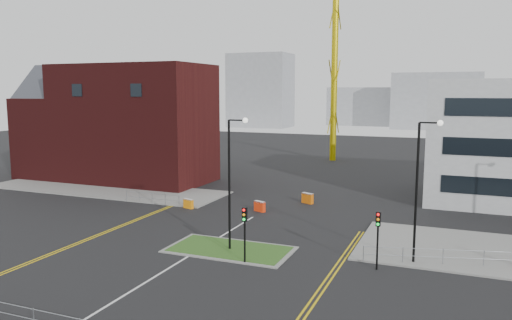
# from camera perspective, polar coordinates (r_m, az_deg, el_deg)

# --- Properties ---
(ground) EXTENTS (200.00, 200.00, 0.00)m
(ground) POSITION_cam_1_polar(r_m,az_deg,el_deg) (29.55, -13.47, -14.02)
(ground) COLOR black
(ground) RESTS_ON ground
(pavement_left) EXTENTS (28.00, 8.00, 0.12)m
(pavement_left) POSITION_cam_1_polar(r_m,az_deg,el_deg) (58.13, -16.97, -3.21)
(pavement_left) COLOR slate
(pavement_left) RESTS_ON ground
(island_kerb) EXTENTS (8.60, 4.60, 0.08)m
(island_kerb) POSITION_cam_1_polar(r_m,az_deg,el_deg) (35.07, -3.02, -10.19)
(island_kerb) COLOR slate
(island_kerb) RESTS_ON ground
(grass_island) EXTENTS (8.00, 4.00, 0.12)m
(grass_island) POSITION_cam_1_polar(r_m,az_deg,el_deg) (35.07, -3.02, -10.15)
(grass_island) COLOR #264E1A
(grass_island) RESTS_ON ground
(brick_building) EXTENTS (24.20, 10.07, 14.24)m
(brick_building) POSITION_cam_1_polar(r_m,az_deg,el_deg) (63.78, -15.90, 3.94)
(brick_building) COLOR #401010
(brick_building) RESTS_ON ground
(streetlamp_island) EXTENTS (1.46, 0.36, 9.18)m
(streetlamp_island) POSITION_cam_1_polar(r_m,az_deg,el_deg) (33.70, -2.75, -1.52)
(streetlamp_island) COLOR black
(streetlamp_island) RESTS_ON ground
(streetlamp_right_near) EXTENTS (1.46, 0.36, 9.18)m
(streetlamp_right_near) POSITION_cam_1_polar(r_m,az_deg,el_deg) (32.69, 18.30, -2.21)
(streetlamp_right_near) COLOR black
(streetlamp_right_near) RESTS_ON ground
(traffic_light_island) EXTENTS (0.28, 0.33, 3.65)m
(traffic_light_island) POSITION_cam_1_polar(r_m,az_deg,el_deg) (31.79, -1.32, -7.34)
(traffic_light_island) COLOR black
(traffic_light_island) RESTS_ON ground
(traffic_light_right) EXTENTS (0.28, 0.33, 3.65)m
(traffic_light_right) POSITION_cam_1_polar(r_m,az_deg,el_deg) (31.56, 13.76, -7.68)
(traffic_light_right) COLOR black
(traffic_light_right) RESTS_ON ground
(railing_front) EXTENTS (24.05, 0.05, 1.10)m
(railing_front) POSITION_cam_1_polar(r_m,az_deg,el_deg) (25.04, -21.87, -16.59)
(railing_front) COLOR gray
(railing_front) RESTS_ON ground
(railing_left) EXTENTS (6.05, 0.05, 1.10)m
(railing_left) POSITION_cam_1_polar(r_m,az_deg,el_deg) (49.57, -11.79, -4.11)
(railing_left) COLOR gray
(railing_left) RESTS_ON ground
(centre_line) EXTENTS (0.15, 30.00, 0.01)m
(centre_line) POSITION_cam_1_polar(r_m,az_deg,el_deg) (31.08, -11.28, -12.83)
(centre_line) COLOR silver
(centre_line) RESTS_ON ground
(yellow_left_a) EXTENTS (0.12, 24.00, 0.01)m
(yellow_left_a) POSITION_cam_1_polar(r_m,az_deg,el_deg) (42.30, -15.57, -7.35)
(yellow_left_a) COLOR gold
(yellow_left_a) RESTS_ON ground
(yellow_left_b) EXTENTS (0.12, 24.00, 0.01)m
(yellow_left_b) POSITION_cam_1_polar(r_m,az_deg,el_deg) (42.12, -15.24, -7.40)
(yellow_left_b) COLOR gold
(yellow_left_b) RESTS_ON ground
(yellow_right_a) EXTENTS (0.12, 20.00, 0.01)m
(yellow_right_a) POSITION_cam_1_polar(r_m,az_deg,el_deg) (30.94, 8.35, -12.85)
(yellow_right_a) COLOR gold
(yellow_right_a) RESTS_ON ground
(yellow_right_b) EXTENTS (0.12, 20.00, 0.01)m
(yellow_right_b) POSITION_cam_1_polar(r_m,az_deg,el_deg) (30.88, 8.90, -12.90)
(yellow_right_b) COLOR gold
(yellow_right_b) RESTS_ON ground
(skyline_a) EXTENTS (18.00, 12.00, 22.00)m
(skyline_a) POSITION_cam_1_polar(r_m,az_deg,el_deg) (152.87, 0.53, 7.94)
(skyline_a) COLOR gray
(skyline_a) RESTS_ON ground
(skyline_b) EXTENTS (24.00, 12.00, 16.00)m
(skyline_b) POSITION_cam_1_polar(r_m,az_deg,el_deg) (152.32, 19.88, 6.34)
(skyline_b) COLOR gray
(skyline_b) RESTS_ON ground
(skyline_d) EXTENTS (30.00, 12.00, 12.00)m
(skyline_d) POSITION_cam_1_polar(r_m,az_deg,el_deg) (164.03, 13.67, 5.97)
(skyline_d) COLOR gray
(skyline_d) RESTS_ON ground
(barrier_left) EXTENTS (1.11, 0.65, 0.89)m
(barrier_left) POSITION_cam_1_polar(r_m,az_deg,el_deg) (47.29, -7.73, -4.92)
(barrier_left) COLOR orange
(barrier_left) RESTS_ON ground
(barrier_mid) EXTENTS (1.19, 0.81, 0.96)m
(barrier_mid) POSITION_cam_1_polar(r_m,az_deg,el_deg) (45.64, 0.42, -5.27)
(barrier_mid) COLOR #FC350E
(barrier_mid) RESTS_ON ground
(barrier_right) EXTENTS (1.27, 0.87, 1.02)m
(barrier_right) POSITION_cam_1_polar(r_m,az_deg,el_deg) (49.15, 5.91, -4.32)
(barrier_right) COLOR orange
(barrier_right) RESTS_ON ground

